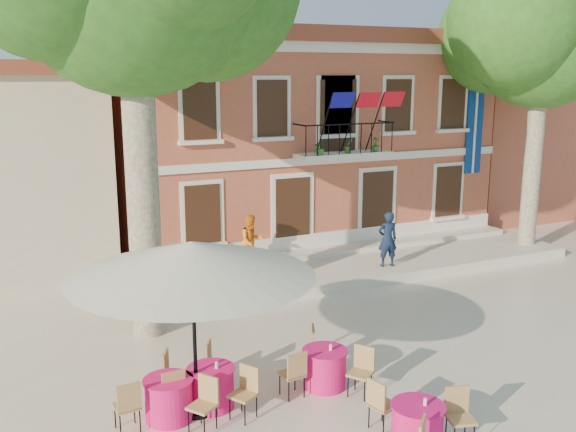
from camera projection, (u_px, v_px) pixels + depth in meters
The scene contains 12 objects.
ground at pixel (383, 329), 15.48m from camera, with size 90.00×90.00×0.00m, color beige.
main_building at pixel (286, 134), 24.32m from camera, with size 13.50×9.59×7.50m.
neighbor_east at pixel (507, 134), 30.27m from camera, with size 9.40×9.40×6.40m.
terrace at pixel (360, 265), 20.16m from camera, with size 14.00×3.40×0.30m, color silver.
plane_tree_east at pixel (544, 31), 20.63m from camera, with size 5.08×5.08×9.98m.
patio_umbrella at pixel (192, 259), 11.11m from camera, with size 4.32×4.32×3.21m.
pedestrian_navy at pixel (387, 239), 19.35m from camera, with size 0.62×0.41×1.69m, color #101D37.
pedestrian_orange at pixel (252, 241), 19.32m from camera, with size 0.78×0.61×1.60m, color orange.
cafe_table_0 at pixel (169, 397), 11.38m from camera, with size 1.69×1.87×0.95m.
cafe_table_1 at pixel (417, 424), 10.50m from camera, with size 1.82×1.80×0.95m.
cafe_table_2 at pixel (211, 385), 11.80m from camera, with size 1.63×1.87×0.95m.
cafe_table_3 at pixel (325, 366), 12.57m from camera, with size 1.71×1.86×0.95m.
Camera 1 is at (-8.21, -12.18, 6.05)m, focal length 40.00 mm.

